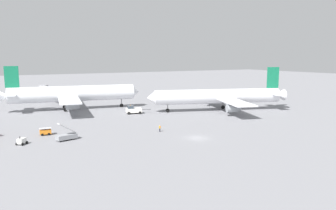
{
  "coord_description": "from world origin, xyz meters",
  "views": [
    {
      "loc": [
        -42.54,
        -60.65,
        18.63
      ],
      "look_at": [
        6.65,
        25.1,
        4.0
      ],
      "focal_mm": 35.08,
      "sensor_mm": 36.0,
      "label": 1
    }
  ],
  "objects_px": {
    "airliner_being_pushed": "(219,97)",
    "ground_crew_wing_walker_right": "(160,128)",
    "pushback_tug": "(133,110)",
    "jet_bridge": "(49,91)",
    "gse_gpu_cart_small": "(22,141)",
    "gse_stair_truck_yellow": "(67,136)",
    "airliner_at_gate_left": "(72,94)",
    "gse_baggage_cart_near_cluster": "(45,132)"
  },
  "relations": [
    {
      "from": "gse_gpu_cart_small",
      "to": "pushback_tug",
      "type": "bearing_deg",
      "value": 32.9
    },
    {
      "from": "gse_stair_truck_yellow",
      "to": "ground_crew_wing_walker_right",
      "type": "relative_size",
      "value": 2.91
    },
    {
      "from": "ground_crew_wing_walker_right",
      "to": "airliner_at_gate_left",
      "type": "bearing_deg",
      "value": 102.75
    },
    {
      "from": "pushback_tug",
      "to": "jet_bridge",
      "type": "bearing_deg",
      "value": 112.77
    },
    {
      "from": "gse_stair_truck_yellow",
      "to": "airliner_at_gate_left",
      "type": "bearing_deg",
      "value": 74.44
    },
    {
      "from": "gse_baggage_cart_near_cluster",
      "to": "ground_crew_wing_walker_right",
      "type": "height_order",
      "value": "gse_baggage_cart_near_cluster"
    },
    {
      "from": "airliner_at_gate_left",
      "to": "airliner_being_pushed",
      "type": "xyz_separation_m",
      "value": [
        43.55,
        -27.53,
        -0.67
      ]
    },
    {
      "from": "gse_gpu_cart_small",
      "to": "jet_bridge",
      "type": "relative_size",
      "value": 0.11
    },
    {
      "from": "gse_baggage_cart_near_cluster",
      "to": "airliner_at_gate_left",
      "type": "bearing_deg",
      "value": 66.67
    },
    {
      "from": "airliner_at_gate_left",
      "to": "airliner_being_pushed",
      "type": "distance_m",
      "value": 51.52
    },
    {
      "from": "gse_gpu_cart_small",
      "to": "jet_bridge",
      "type": "height_order",
      "value": "jet_bridge"
    },
    {
      "from": "jet_bridge",
      "to": "gse_baggage_cart_near_cluster",
      "type": "bearing_deg",
      "value": -100.82
    },
    {
      "from": "gse_gpu_cart_small",
      "to": "gse_stair_truck_yellow",
      "type": "xyz_separation_m",
      "value": [
        9.21,
        -0.87,
        0.23
      ]
    },
    {
      "from": "gse_stair_truck_yellow",
      "to": "gse_baggage_cart_near_cluster",
      "type": "bearing_deg",
      "value": 114.01
    },
    {
      "from": "gse_gpu_cart_small",
      "to": "gse_stair_truck_yellow",
      "type": "height_order",
      "value": "gse_stair_truck_yellow"
    },
    {
      "from": "ground_crew_wing_walker_right",
      "to": "jet_bridge",
      "type": "height_order",
      "value": "jet_bridge"
    },
    {
      "from": "pushback_tug",
      "to": "airliner_being_pushed",
      "type": "bearing_deg",
      "value": -18.43
    },
    {
      "from": "gse_baggage_cart_near_cluster",
      "to": "gse_gpu_cart_small",
      "type": "height_order",
      "value": "gse_gpu_cart_small"
    },
    {
      "from": "airliner_being_pushed",
      "to": "jet_bridge",
      "type": "relative_size",
      "value": 2.05
    },
    {
      "from": "ground_crew_wing_walker_right",
      "to": "gse_stair_truck_yellow",
      "type": "bearing_deg",
      "value": 171.98
    },
    {
      "from": "gse_gpu_cart_small",
      "to": "ground_crew_wing_walker_right",
      "type": "relative_size",
      "value": 1.56
    },
    {
      "from": "gse_baggage_cart_near_cluster",
      "to": "airliner_being_pushed",
      "type": "bearing_deg",
      "value": 7.35
    },
    {
      "from": "airliner_being_pushed",
      "to": "gse_gpu_cart_small",
      "type": "height_order",
      "value": "airliner_being_pushed"
    },
    {
      "from": "airliner_being_pushed",
      "to": "gse_gpu_cart_small",
      "type": "relative_size",
      "value": 18.35
    },
    {
      "from": "airliner_being_pushed",
      "to": "pushback_tug",
      "type": "xyz_separation_m",
      "value": [
        -28.25,
        9.41,
        -3.69
      ]
    },
    {
      "from": "gse_gpu_cart_small",
      "to": "ground_crew_wing_walker_right",
      "type": "height_order",
      "value": "gse_gpu_cart_small"
    },
    {
      "from": "airliner_being_pushed",
      "to": "airliner_at_gate_left",
      "type": "bearing_deg",
      "value": 147.7
    },
    {
      "from": "gse_gpu_cart_small",
      "to": "gse_baggage_cart_near_cluster",
      "type": "bearing_deg",
      "value": 47.87
    },
    {
      "from": "ground_crew_wing_walker_right",
      "to": "jet_bridge",
      "type": "relative_size",
      "value": 0.07
    },
    {
      "from": "airliner_being_pushed",
      "to": "ground_crew_wing_walker_right",
      "type": "relative_size",
      "value": 28.67
    },
    {
      "from": "gse_stair_truck_yellow",
      "to": "jet_bridge",
      "type": "bearing_deg",
      "value": 83.0
    },
    {
      "from": "airliner_being_pushed",
      "to": "ground_crew_wing_walker_right",
      "type": "bearing_deg",
      "value": -151.43
    },
    {
      "from": "gse_baggage_cart_near_cluster",
      "to": "gse_stair_truck_yellow",
      "type": "height_order",
      "value": "gse_stair_truck_yellow"
    },
    {
      "from": "gse_gpu_cart_small",
      "to": "airliner_being_pushed",
      "type": "bearing_deg",
      "value": 12.32
    },
    {
      "from": "airliner_at_gate_left",
      "to": "gse_stair_truck_yellow",
      "type": "relative_size",
      "value": 9.79
    },
    {
      "from": "gse_baggage_cart_near_cluster",
      "to": "gse_gpu_cart_small",
      "type": "distance_m",
      "value": 8.82
    },
    {
      "from": "jet_bridge",
      "to": "pushback_tug",
      "type": "bearing_deg",
      "value": -67.23
    },
    {
      "from": "airliner_at_gate_left",
      "to": "jet_bridge",
      "type": "bearing_deg",
      "value": 97.31
    },
    {
      "from": "pushback_tug",
      "to": "gse_baggage_cart_near_cluster",
      "type": "height_order",
      "value": "pushback_tug"
    },
    {
      "from": "gse_baggage_cart_near_cluster",
      "to": "ground_crew_wing_walker_right",
      "type": "relative_size",
      "value": 1.71
    },
    {
      "from": "pushback_tug",
      "to": "jet_bridge",
      "type": "distance_m",
      "value": 48.38
    },
    {
      "from": "pushback_tug",
      "to": "jet_bridge",
      "type": "xyz_separation_m",
      "value": [
        -18.68,
        44.5,
        3.32
      ]
    }
  ]
}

